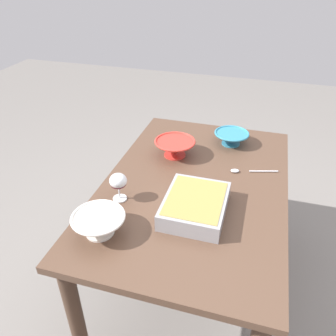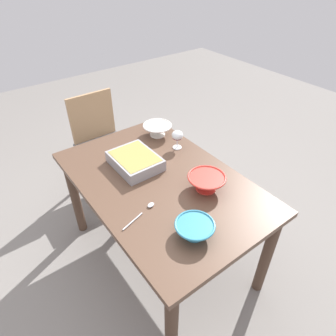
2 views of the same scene
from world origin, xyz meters
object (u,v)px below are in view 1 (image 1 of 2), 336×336
Objects in this scene: dining_table at (194,201)px; serving_spoon at (245,171)px; wine_glass at (118,182)px; serving_bowl at (99,223)px; mixing_bowl at (231,137)px; small_bowl at (175,147)px; casserole_dish at (195,204)px.

dining_table is 0.30m from serving_spoon.
serving_spoon is at bearing -53.56° from wine_glass.
serving_spoon is (0.61, -0.51, -0.04)m from serving_bowl.
serving_spoon is (-0.28, -0.11, -0.04)m from mixing_bowl.
serving_bowl is (-0.67, 0.13, -0.00)m from small_bowl.
casserole_dish is at bearing -167.68° from dining_table.
dining_table is 0.42m from wine_glass.
dining_table is 0.55m from serving_bowl.
casserole_dish is 1.50× the size of serving_bowl.
casserole_dish reaches higher than serving_spoon.
mixing_bowl is (0.66, -0.07, -0.00)m from casserole_dish.
small_bowl is at bearing -17.05° from wine_glass.
casserole_dish is (0.01, -0.35, -0.05)m from wine_glass.
dining_table is 6.00× the size of small_bowl.
serving_bowl is (-0.22, -0.01, -0.04)m from wine_glass.
small_bowl is 1.04× the size of serving_bowl.
wine_glass is at bearing 2.78° from serving_bowl.
wine_glass reaches higher than small_bowl.
wine_glass is at bearing 126.44° from serving_spoon.
serving_bowl reaches higher than mixing_bowl.
serving_bowl is (-0.89, 0.40, 0.01)m from mixing_bowl.
dining_table is 0.26m from casserole_dish.
wine_glass is 0.68× the size of mixing_bowl.
serving_bowl is 0.80m from serving_spoon.
dining_table is 6.70× the size of mixing_bowl.
mixing_bowl is 0.90× the size of small_bowl.
serving_spoon is (0.39, -0.52, -0.09)m from wine_glass.
wine_glass is at bearing 162.95° from small_bowl.
mixing_bowl is at bearing -5.85° from casserole_dish.
dining_table is at bearing -144.24° from small_bowl.
small_bowl reaches higher than serving_spoon.
dining_table is 6.23× the size of serving_bowl.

